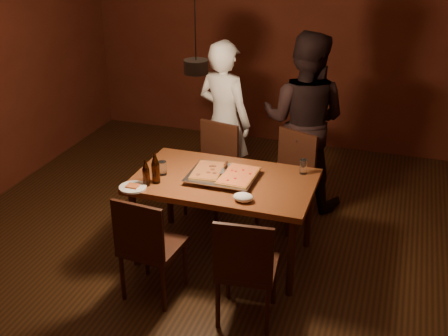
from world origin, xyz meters
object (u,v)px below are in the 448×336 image
(diner_dark, at_px, (304,121))
(pendant_lamp, at_px, (196,65))
(dining_table, at_px, (224,187))
(chair_near_right, at_px, (245,262))
(chair_far_right, at_px, (290,170))
(chair_near_left, at_px, (146,240))
(beer_bottle_a, at_px, (146,173))
(chair_far_left, at_px, (214,160))
(pizza_tray, at_px, (222,177))
(beer_bottle_b, at_px, (156,168))
(plate_slice, at_px, (133,187))
(diner_white, at_px, (224,121))

(diner_dark, relative_size, pendant_lamp, 1.61)
(dining_table, bearing_deg, chair_near_right, -62.03)
(chair_far_right, relative_size, chair_near_right, 1.13)
(dining_table, xyz_separation_m, chair_near_left, (-0.36, -0.76, -0.14))
(dining_table, xyz_separation_m, beer_bottle_a, (-0.56, -0.31, 0.19))
(diner_dark, height_order, pendant_lamp, pendant_lamp)
(chair_far_left, relative_size, pizza_tray, 0.90)
(chair_near_left, bearing_deg, beer_bottle_b, 110.47)
(diner_dark, bearing_deg, chair_far_left, 33.08)
(plate_slice, xyz_separation_m, pendant_lamp, (0.51, 0.16, 1.00))
(beer_bottle_a, height_order, beer_bottle_b, beer_bottle_b)
(beer_bottle_b, height_order, diner_dark, diner_dark)
(chair_near_right, bearing_deg, chair_far_left, 110.35)
(dining_table, height_order, chair_near_right, chair_near_right)
(beer_bottle_a, xyz_separation_m, beer_bottle_b, (0.05, 0.07, 0.02))
(chair_far_right, distance_m, chair_near_right, 1.59)
(diner_dark, xyz_separation_m, pendant_lamp, (-0.57, -1.44, 0.87))
(diner_white, bearing_deg, beer_bottle_b, 102.20)
(beer_bottle_a, distance_m, diner_white, 1.42)
(plate_slice, bearing_deg, diner_dark, 56.20)
(beer_bottle_b, relative_size, pendant_lamp, 0.24)
(diner_white, bearing_deg, chair_far_left, 108.11)
(chair_far_left, xyz_separation_m, pizza_tray, (0.35, -0.79, 0.24))
(chair_far_left, distance_m, chair_far_right, 0.76)
(beer_bottle_a, distance_m, plate_slice, 0.16)
(plate_slice, bearing_deg, beer_bottle_b, 47.79)
(diner_dark, bearing_deg, chair_near_right, 94.51)
(chair_far_right, relative_size, beer_bottle_b, 2.12)
(diner_white, bearing_deg, plate_slice, 97.64)
(pizza_tray, bearing_deg, plate_slice, -154.48)
(diner_dark, bearing_deg, chair_far_right, 90.53)
(chair_far_right, xyz_separation_m, beer_bottle_b, (-0.91, -1.04, 0.34))
(pizza_tray, bearing_deg, chair_far_left, 108.32)
(dining_table, xyz_separation_m, pizza_tray, (-0.01, -0.01, 0.10))
(chair_far_right, height_order, diner_white, diner_white)
(chair_far_left, relative_size, plate_slice, 2.24)
(dining_table, xyz_separation_m, plate_slice, (-0.64, -0.39, 0.08))
(dining_table, relative_size, diner_white, 0.90)
(chair_near_right, distance_m, beer_bottle_a, 1.15)
(plate_slice, distance_m, diner_white, 1.52)
(chair_far_right, relative_size, pendant_lamp, 0.50)
(beer_bottle_a, relative_size, plate_slice, 1.01)
(dining_table, xyz_separation_m, diner_dark, (0.43, 1.21, 0.21))
(plate_slice, xyz_separation_m, diner_white, (0.28, 1.50, 0.07))
(chair_far_right, bearing_deg, chair_near_left, 86.11)
(chair_near_right, distance_m, beer_bottle_b, 1.14)
(dining_table, relative_size, chair_far_right, 2.74)
(pendant_lamp, bearing_deg, dining_table, 59.40)
(chair_far_left, bearing_deg, diner_dark, -139.91)
(plate_slice, relative_size, diner_white, 0.13)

